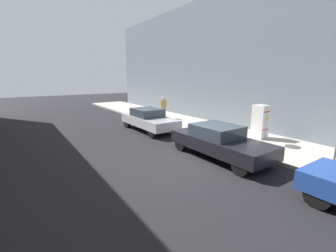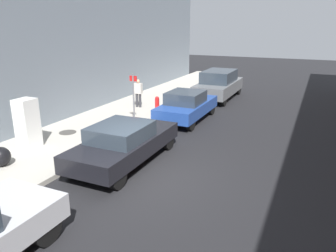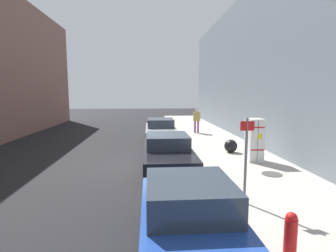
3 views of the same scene
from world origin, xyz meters
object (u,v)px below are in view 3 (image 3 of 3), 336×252
at_px(parked_hatchback_blue, 190,221).
at_px(trash_bag, 231,146).
at_px(fire_hydrant, 291,234).
at_px(street_sign_post, 246,156).
at_px(discarded_refrigerator, 254,140).
at_px(parked_sedan_dark, 168,152).
at_px(pedestrian_walking_far, 197,119).
at_px(parked_sedan_silver, 161,130).

bearing_deg(parked_hatchback_blue, trash_bag, -112.55).
height_order(fire_hydrant, trash_bag, fire_hydrant).
relative_size(street_sign_post, trash_bag, 3.60).
bearing_deg(discarded_refrigerator, trash_bag, -73.30).
distance_m(discarded_refrigerator, trash_bag, 1.79).
relative_size(street_sign_post, parked_sedan_dark, 0.49).
height_order(discarded_refrigerator, street_sign_post, street_sign_post).
bearing_deg(pedestrian_walking_far, parked_hatchback_blue, 6.75).
distance_m(fire_hydrant, parked_sedan_silver, 12.11).
distance_m(street_sign_post, trash_bag, 6.06).
height_order(discarded_refrigerator, fire_hydrant, discarded_refrigerator).
xyz_separation_m(discarded_refrigerator, parked_sedan_silver, (3.72, -5.53, -0.31)).
bearing_deg(street_sign_post, parked_hatchback_blue, 48.46).
relative_size(fire_hydrant, trash_bag, 1.31).
bearing_deg(discarded_refrigerator, street_sign_post, 64.88).
height_order(parked_sedan_silver, parked_hatchback_blue, parked_hatchback_blue).
bearing_deg(parked_sedan_silver, discarded_refrigerator, 123.91).
bearing_deg(parked_sedan_dark, street_sign_post, 115.77).
xyz_separation_m(trash_bag, parked_hatchback_blue, (3.23, 7.79, 0.27)).
bearing_deg(street_sign_post, trash_bag, -104.27).
distance_m(discarded_refrigerator, parked_hatchback_blue, 7.21).
distance_m(fire_hydrant, parked_sedan_dark, 6.16).
relative_size(discarded_refrigerator, parked_sedan_dark, 0.39).
bearing_deg(parked_hatchback_blue, parked_sedan_silver, -90.00).
distance_m(trash_bag, parked_sedan_silver, 5.08).
height_order(pedestrian_walking_far, parked_hatchback_blue, pedestrian_walking_far).
xyz_separation_m(fire_hydrant, pedestrian_walking_far, (-0.98, -14.37, 0.59)).
distance_m(discarded_refrigerator, parked_sedan_silver, 6.67).
bearing_deg(parked_sedan_dark, parked_sedan_silver, -90.00).
bearing_deg(parked_sedan_silver, parked_hatchback_blue, 90.00).
height_order(street_sign_post, pedestrian_walking_far, street_sign_post).
xyz_separation_m(parked_sedan_silver, parked_sedan_dark, (-0.00, 6.08, -0.02)).
relative_size(street_sign_post, pedestrian_walking_far, 1.30).
bearing_deg(fire_hydrant, street_sign_post, -90.55).
distance_m(discarded_refrigerator, fire_hydrant, 6.77).
bearing_deg(fire_hydrant, discarded_refrigerator, -107.09).
bearing_deg(fire_hydrant, parked_sedan_dark, -73.63).
height_order(street_sign_post, parked_sedan_dark, street_sign_post).
relative_size(trash_bag, parked_hatchback_blue, 0.15).
height_order(fire_hydrant, parked_hatchback_blue, parked_hatchback_blue).
height_order(discarded_refrigerator, parked_sedan_silver, discarded_refrigerator).
height_order(trash_bag, parked_sedan_dark, parked_sedan_dark).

